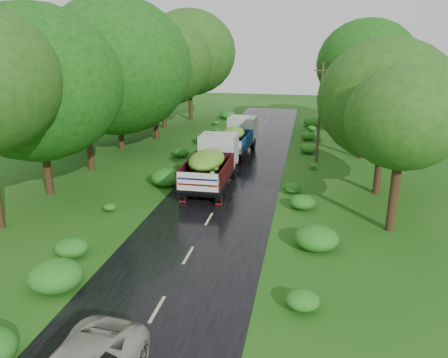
# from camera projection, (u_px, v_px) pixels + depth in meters

# --- Properties ---
(ground) EXTENTS (120.00, 120.00, 0.00)m
(ground) POSITION_uv_depth(u_px,v_px,m) (157.00, 310.00, 15.15)
(ground) COLOR #144D10
(ground) RESTS_ON ground
(road) EXTENTS (6.50, 80.00, 0.02)m
(road) POSITION_uv_depth(u_px,v_px,m) (194.00, 245.00, 19.80)
(road) COLOR black
(road) RESTS_ON ground
(road_lines) EXTENTS (0.12, 69.60, 0.00)m
(road_lines) POSITION_uv_depth(u_px,v_px,m) (199.00, 235.00, 20.73)
(road_lines) COLOR #BFB78C
(road_lines) RESTS_ON road
(truck_near) EXTENTS (2.51, 6.90, 2.89)m
(truck_near) POSITION_uv_depth(u_px,v_px,m) (212.00, 162.00, 27.02)
(truck_near) COLOR black
(truck_near) RESTS_ON ground
(truck_far) EXTENTS (2.66, 6.50, 2.67)m
(truck_far) POSITION_uv_depth(u_px,v_px,m) (237.00, 136.00, 34.65)
(truck_far) COLOR black
(truck_far) RESTS_ON ground
(utility_pole) EXTENTS (1.25, 0.45, 7.29)m
(utility_pole) POSITION_uv_depth(u_px,v_px,m) (320.00, 113.00, 31.65)
(utility_pole) COLOR #382616
(utility_pole) RESTS_ON ground
(trees_left) EXTENTS (6.88, 34.39, 9.36)m
(trees_left) POSITION_uv_depth(u_px,v_px,m) (126.00, 67.00, 34.78)
(trees_left) COLOR black
(trees_left) RESTS_ON ground
(trees_right) EXTENTS (4.51, 31.76, 8.54)m
(trees_right) POSITION_uv_depth(u_px,v_px,m) (372.00, 83.00, 32.08)
(trees_right) COLOR black
(trees_right) RESTS_ON ground
(shrubs) EXTENTS (11.90, 44.00, 0.70)m
(shrubs) POSITION_uv_depth(u_px,v_px,m) (230.00, 178.00, 28.09)
(shrubs) COLOR #206B19
(shrubs) RESTS_ON ground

